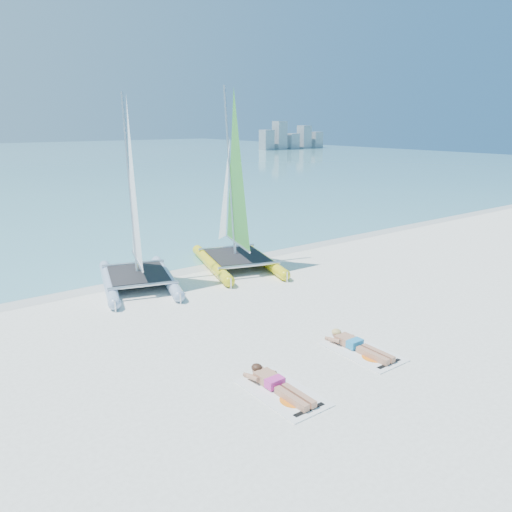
{
  "coord_description": "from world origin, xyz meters",
  "views": [
    {
      "loc": [
        -8.22,
        -9.54,
        5.04
      ],
      "look_at": [
        -0.14,
        1.2,
        1.39
      ],
      "focal_mm": 35.0,
      "sensor_mm": 36.0,
      "label": 1
    }
  ],
  "objects": [
    {
      "name": "sunbather_a",
      "position": [
        -2.69,
        -2.84,
        0.12
      ],
      "size": [
        0.37,
        1.73,
        0.26
      ],
      "color": "tan",
      "rests_on": "towel_a"
    },
    {
      "name": "ground",
      "position": [
        0.0,
        0.0,
        0.0
      ],
      "size": [
        140.0,
        140.0,
        0.0
      ],
      "primitive_type": "plane",
      "color": "white",
      "rests_on": "ground"
    },
    {
      "name": "distant_skyline",
      "position": [
        53.71,
        62.0,
        1.94
      ],
      "size": [
        14.0,
        2.0,
        5.0
      ],
      "color": "#90999F",
      "rests_on": "ground"
    },
    {
      "name": "catamaran_blue",
      "position": [
        -2.12,
        4.82,
        1.82
      ],
      "size": [
        3.34,
        4.91,
        6.11
      ],
      "rotation": [
        0.0,
        0.0,
        -0.29
      ],
      "color": "#A4BAD8",
      "rests_on": "ground"
    },
    {
      "name": "catamaran_yellow",
      "position": [
        1.69,
        5.02,
        2.04
      ],
      "size": [
        3.54,
        5.2,
        6.46
      ],
      "rotation": [
        0.0,
        0.0,
        -0.3
      ],
      "color": "#FFF61A",
      "rests_on": "ground"
    },
    {
      "name": "sunbather_b",
      "position": [
        -0.12,
        -2.58,
        0.12
      ],
      "size": [
        0.37,
        1.73,
        0.26
      ],
      "color": "tan",
      "rests_on": "towel_b"
    },
    {
      "name": "towel_b",
      "position": [
        -0.12,
        -2.77,
        0.01
      ],
      "size": [
        1.0,
        1.85,
        0.02
      ],
      "primitive_type": "cube",
      "color": "white",
      "rests_on": "ground"
    },
    {
      "name": "wet_sand_strip",
      "position": [
        0.0,
        5.5,
        0.0
      ],
      "size": [
        140.0,
        1.4,
        0.01
      ],
      "primitive_type": "cube",
      "color": "silver",
      "rests_on": "ground"
    },
    {
      "name": "towel_a",
      "position": [
        -2.69,
        -3.03,
        0.01
      ],
      "size": [
        1.0,
        1.85,
        0.02
      ],
      "primitive_type": "cube",
      "color": "white",
      "rests_on": "ground"
    }
  ]
}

